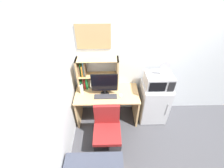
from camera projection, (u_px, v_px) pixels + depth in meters
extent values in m
cube|color=silver|center=(174.00, 59.00, 2.95)|extent=(6.40, 0.04, 2.60)
cube|color=silver|center=(41.00, 134.00, 1.63)|extent=(0.04, 4.40, 2.60)
cube|color=tan|center=(107.00, 93.00, 3.02)|extent=(1.26, 0.62, 0.03)
cube|color=tan|center=(79.00, 107.00, 3.23)|extent=(0.04, 0.56, 0.71)
cube|color=tan|center=(136.00, 106.00, 3.26)|extent=(0.04, 0.56, 0.71)
cube|color=tan|center=(78.00, 74.00, 2.95)|extent=(0.03, 0.23, 0.66)
cube|color=tan|center=(117.00, 74.00, 2.96)|extent=(0.03, 0.23, 0.66)
cube|color=tan|center=(97.00, 59.00, 2.76)|extent=(0.80, 0.23, 0.01)
cube|color=tan|center=(98.00, 75.00, 2.97)|extent=(0.73, 0.23, 0.01)
cube|color=#197233|center=(82.00, 83.00, 3.10)|extent=(0.03, 0.19, 0.20)
cube|color=brown|center=(83.00, 82.00, 3.10)|extent=(0.03, 0.16, 0.22)
cube|color=#B21E1E|center=(85.00, 82.00, 3.09)|extent=(0.03, 0.18, 0.22)
cube|color=#197233|center=(87.00, 82.00, 3.09)|extent=(0.04, 0.19, 0.25)
cube|color=brown|center=(89.00, 82.00, 3.11)|extent=(0.04, 0.14, 0.22)
cube|color=silver|center=(92.00, 82.00, 3.10)|extent=(0.04, 0.17, 0.21)
cube|color=#B21E1E|center=(93.00, 82.00, 3.09)|extent=(0.02, 0.18, 0.26)
cube|color=purple|center=(95.00, 81.00, 3.10)|extent=(0.03, 0.15, 0.25)
cube|color=navy|center=(97.00, 81.00, 3.10)|extent=(0.03, 0.14, 0.25)
cube|color=brown|center=(79.00, 69.00, 2.90)|extent=(0.03, 0.18, 0.24)
cube|color=#197233|center=(81.00, 68.00, 2.90)|extent=(0.02, 0.15, 0.27)
cube|color=orange|center=(82.00, 70.00, 2.90)|extent=(0.02, 0.19, 0.23)
cube|color=teal|center=(84.00, 68.00, 2.88)|extent=(0.03, 0.16, 0.31)
cube|color=brown|center=(85.00, 69.00, 2.88)|extent=(0.02, 0.20, 0.28)
cylinder|color=black|center=(105.00, 94.00, 2.97)|extent=(0.17, 0.17, 0.02)
cylinder|color=black|center=(105.00, 92.00, 2.94)|extent=(0.04, 0.04, 0.09)
cube|color=black|center=(104.00, 83.00, 2.81)|extent=(0.50, 0.01, 0.38)
cube|color=black|center=(104.00, 83.00, 2.81)|extent=(0.47, 0.02, 0.36)
cube|color=#333338|center=(106.00, 97.00, 2.91)|extent=(0.44, 0.13, 0.02)
ellipsoid|color=silver|center=(121.00, 95.00, 2.93)|extent=(0.06, 0.10, 0.03)
cylinder|color=silver|center=(81.00, 89.00, 2.95)|extent=(0.07, 0.07, 0.20)
cylinder|color=black|center=(81.00, 84.00, 2.88)|extent=(0.04, 0.04, 0.02)
cube|color=silver|center=(153.00, 102.00, 3.22)|extent=(0.55, 0.50, 0.89)
cube|color=silver|center=(156.00, 111.00, 3.02)|extent=(0.53, 0.01, 0.86)
cylinder|color=#B2B2B7|center=(167.00, 110.00, 2.98)|extent=(0.01, 0.01, 0.31)
cube|color=#ADADB2|center=(158.00, 80.00, 2.86)|extent=(0.50, 0.40, 0.26)
cube|color=black|center=(158.00, 87.00, 2.70)|extent=(0.30, 0.01, 0.20)
cube|color=black|center=(171.00, 87.00, 2.70)|extent=(0.12, 0.01, 0.21)
cylinder|color=silver|center=(163.00, 74.00, 2.78)|extent=(0.11, 0.11, 0.01)
cylinder|color=silver|center=(163.00, 72.00, 2.74)|extent=(0.02, 0.02, 0.10)
cylinder|color=silver|center=(165.00, 66.00, 2.65)|extent=(0.18, 0.03, 0.18)
cylinder|color=black|center=(108.00, 146.00, 2.89)|extent=(0.54, 0.54, 0.04)
cylinder|color=black|center=(107.00, 140.00, 2.76)|extent=(0.04, 0.04, 0.40)
cube|color=maroon|center=(107.00, 133.00, 2.63)|extent=(0.47, 0.47, 0.07)
cube|color=maroon|center=(107.00, 114.00, 2.65)|extent=(0.45, 0.06, 0.42)
cube|color=tan|center=(93.00, 37.00, 2.60)|extent=(0.61, 0.02, 0.44)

